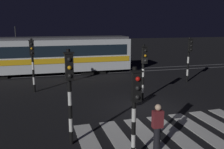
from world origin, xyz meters
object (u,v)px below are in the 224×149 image
at_px(traffic_light_kerb_mid_left, 135,101).
at_px(traffic_light_corner_far_left, 32,57).
at_px(tram, 45,55).
at_px(traffic_light_corner_far_right, 189,53).
at_px(traffic_light_corner_near_left, 70,84).
at_px(pedestrian_waiting_at_kerb, 157,127).
at_px(traffic_light_median_centre, 144,64).

bearing_deg(traffic_light_kerb_mid_left, traffic_light_corner_far_left, 109.86).
bearing_deg(tram, traffic_light_kerb_mid_left, -80.03).
relative_size(traffic_light_corner_far_left, traffic_light_corner_far_right, 1.02).
relative_size(traffic_light_corner_near_left, traffic_light_corner_far_left, 1.02).
bearing_deg(tram, pedestrian_waiting_at_kerb, -76.13).
distance_m(traffic_light_kerb_mid_left, traffic_light_corner_near_left, 2.45).
bearing_deg(tram, traffic_light_corner_near_left, -86.56).
relative_size(traffic_light_median_centre, pedestrian_waiting_at_kerb, 1.89).
xyz_separation_m(traffic_light_kerb_mid_left, pedestrian_waiting_at_kerb, (0.98, 0.39, -1.16)).
bearing_deg(traffic_light_corner_near_left, traffic_light_kerb_mid_left, -41.00).
distance_m(traffic_light_median_centre, traffic_light_kerb_mid_left, 6.50).
relative_size(traffic_light_kerb_mid_left, traffic_light_corner_far_left, 0.89).
xyz_separation_m(traffic_light_corner_far_left, pedestrian_waiting_at_kerb, (4.37, -9.01, -1.41)).
height_order(traffic_light_median_centre, pedestrian_waiting_at_kerb, traffic_light_median_centre).
relative_size(traffic_light_corner_near_left, pedestrian_waiting_at_kerb, 2.06).
bearing_deg(traffic_light_median_centre, traffic_light_corner_far_right, 34.25).
bearing_deg(traffic_light_kerb_mid_left, traffic_light_median_centre, 65.26).
bearing_deg(traffic_light_corner_far_right, traffic_light_median_centre, -145.75).
xyz_separation_m(traffic_light_median_centre, traffic_light_corner_far_right, (5.07, 3.45, 0.09)).
distance_m(traffic_light_kerb_mid_left, traffic_light_corner_far_left, 9.99).
relative_size(traffic_light_corner_near_left, traffic_light_corner_far_right, 1.04).
height_order(traffic_light_corner_near_left, traffic_light_corner_far_left, traffic_light_corner_near_left).
bearing_deg(traffic_light_median_centre, traffic_light_corner_near_left, -136.65).
height_order(traffic_light_kerb_mid_left, tram, tram).
distance_m(traffic_light_corner_far_right, pedestrian_waiting_at_kerb, 11.35).
relative_size(traffic_light_median_centre, traffic_light_corner_near_left, 0.92).
bearing_deg(pedestrian_waiting_at_kerb, traffic_light_median_centre, 72.46).
bearing_deg(traffic_light_median_centre, traffic_light_corner_far_left, 150.28).
bearing_deg(pedestrian_waiting_at_kerb, traffic_light_kerb_mid_left, -158.46).
height_order(traffic_light_median_centre, traffic_light_corner_far_left, traffic_light_corner_far_left).
bearing_deg(traffic_light_median_centre, pedestrian_waiting_at_kerb, -107.54).
distance_m(traffic_light_corner_far_left, pedestrian_waiting_at_kerb, 10.11).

